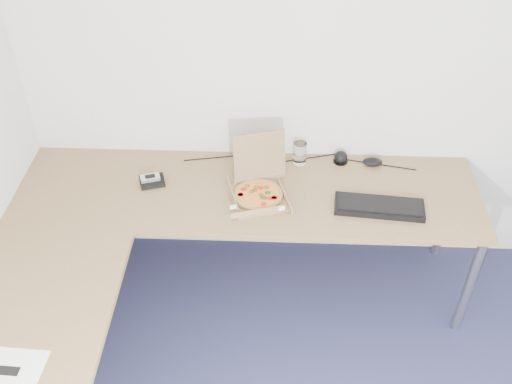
{
  "coord_description": "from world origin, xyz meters",
  "views": [
    {
      "loc": [
        -0.35,
        -1.07,
        2.78
      ],
      "look_at": [
        -0.45,
        1.28,
        0.82
      ],
      "focal_mm": 41.83,
      "sensor_mm": 36.0,
      "label": 1
    }
  ],
  "objects_px": {
    "keyboard": "(379,207)",
    "desk": "(177,249)",
    "wallet": "(152,181)",
    "drinking_glass": "(300,153)",
    "pizza_box": "(258,191)"
  },
  "relations": [
    {
      "from": "pizza_box",
      "to": "wallet",
      "type": "bearing_deg",
      "value": 155.35
    },
    {
      "from": "desk",
      "to": "drinking_glass",
      "type": "height_order",
      "value": "drinking_glass"
    },
    {
      "from": "pizza_box",
      "to": "wallet",
      "type": "relative_size",
      "value": 2.53
    },
    {
      "from": "desk",
      "to": "wallet",
      "type": "relative_size",
      "value": 18.96
    },
    {
      "from": "desk",
      "to": "keyboard",
      "type": "bearing_deg",
      "value": 16.57
    },
    {
      "from": "keyboard",
      "to": "desk",
      "type": "bearing_deg",
      "value": -158.02
    },
    {
      "from": "wallet",
      "to": "keyboard",
      "type": "bearing_deg",
      "value": -24.72
    },
    {
      "from": "pizza_box",
      "to": "drinking_glass",
      "type": "height_order",
      "value": "pizza_box"
    },
    {
      "from": "desk",
      "to": "pizza_box",
      "type": "distance_m",
      "value": 0.55
    },
    {
      "from": "drinking_glass",
      "to": "wallet",
      "type": "bearing_deg",
      "value": -164.83
    },
    {
      "from": "pizza_box",
      "to": "drinking_glass",
      "type": "xyz_separation_m",
      "value": [
        0.22,
        0.31,
        0.03
      ]
    },
    {
      "from": "keyboard",
      "to": "wallet",
      "type": "height_order",
      "value": "keyboard"
    },
    {
      "from": "drinking_glass",
      "to": "keyboard",
      "type": "distance_m",
      "value": 0.56
    },
    {
      "from": "drinking_glass",
      "to": "keyboard",
      "type": "bearing_deg",
      "value": -43.52
    },
    {
      "from": "wallet",
      "to": "drinking_glass",
      "type": "bearing_deg",
      "value": -1.69
    }
  ]
}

